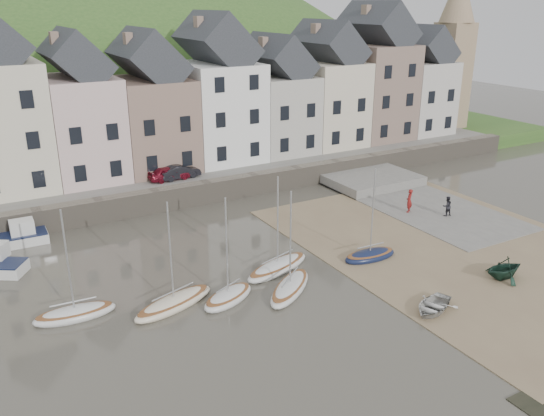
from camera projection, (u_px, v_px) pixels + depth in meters
ground at (323, 287)px, 32.76m from camera, size 160.00×160.00×0.00m
quay_land at (149, 154)px, 58.56m from camera, size 90.00×30.00×1.50m
quay_street at (190, 174)px, 48.91m from camera, size 70.00×7.00×0.10m
seawall at (206, 192)px, 46.29m from camera, size 70.00×1.20×1.80m
beach at (457, 248)px, 37.88m from camera, size 18.00×26.00×0.06m
slipway at (417, 203)px, 46.25m from camera, size 8.00×18.00×0.12m
hillside at (68, 236)px, 85.50m from camera, size 134.40×84.00×84.00m
townhouse_terrace at (190, 100)px, 50.59m from camera, size 61.05×8.00×13.93m
church_spire at (454, 45)px, 64.59m from camera, size 4.00×4.00×18.00m
sailboat_0 at (75, 313)px, 29.46m from camera, size 4.34×1.76×6.32m
sailboat_1 at (228, 297)px, 31.10m from camera, size 3.92×2.86×6.32m
sailboat_2 at (174, 303)px, 30.50m from camera, size 5.34×3.05×6.32m
sailboat_3 at (290, 287)px, 32.12m from camera, size 4.72×4.21×6.32m
sailboat_4 at (278, 267)px, 34.64m from camera, size 5.38×3.05×6.32m
sailboat_5 at (370, 255)px, 36.21m from camera, size 3.82×1.68×6.32m
motorboat_2 at (15, 237)px, 38.20m from camera, size 4.46×1.83×1.70m
rowboat_white at (433, 306)px, 29.98m from camera, size 3.49×3.00×0.61m
rowboat_green at (504, 268)px, 33.40m from camera, size 2.81×2.49×1.38m
person_red at (409, 201)px, 43.79m from camera, size 0.81×0.76×1.87m
person_dark at (447, 206)px, 43.07m from camera, size 0.84×0.70×1.57m
car_left at (169, 173)px, 46.85m from camera, size 3.54×1.49×1.19m
car_right at (180, 172)px, 47.28m from camera, size 3.63×1.54×1.17m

